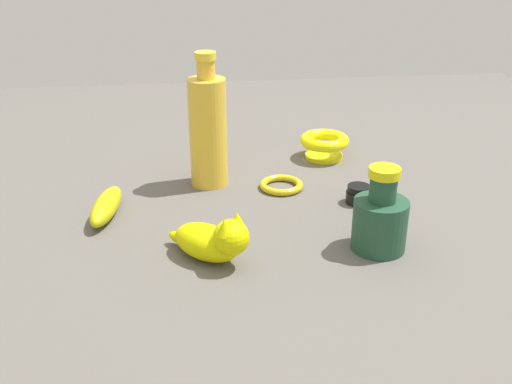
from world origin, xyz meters
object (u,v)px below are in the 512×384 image
bowl (324,143)px  banana (106,206)px  bangle (281,185)px  bottle_short (380,219)px  cat_figurine (213,240)px  bottle_tall (208,130)px  nail_polish_jar (358,194)px

bowl → banana: bearing=117.3°
bangle → bottle_short: 0.29m
cat_figurine → bottle_tall: bottle_tall is taller
bottle_short → cat_figurine: bearing=90.9°
nail_polish_jar → banana: banana is taller
bowl → bottle_short: (-0.41, 0.00, 0.02)m
bangle → bottle_tall: size_ratio=0.33×
banana → bottle_short: bearing=-101.1°
cat_figurine → nail_polish_jar: bearing=-58.4°
bangle → bottle_short: bearing=-155.1°
nail_polish_jar → bottle_tall: (0.13, 0.28, 0.10)m
bangle → bottle_tall: bearing=73.0°
nail_polish_jar → bottle_short: (-0.17, 0.02, 0.04)m
nail_polish_jar → banana: 0.47m
bangle → banana: size_ratio=0.58×
bottle_short → bowl: bearing=-0.6°
nail_polish_jar → bottle_short: 0.18m
cat_figurine → nail_polish_jar: cat_figurine is taller
bottle_tall → bottle_short: bearing=-139.0°
bangle → bowl: bearing=-38.6°
banana → bottle_tall: bearing=-47.1°
bottle_tall → banana: 0.25m
cat_figurine → banana: bearing=46.1°
bowl → bangle: 0.20m
bottle_tall → bottle_short: size_ratio=1.87×
bowl → bangle: bearing=141.4°
bowl → bangle: (-0.15, 0.12, -0.03)m
bottle_short → bottle_tall: bearing=41.0°
bowl → banana: bowl is taller
cat_figurine → banana: size_ratio=0.88×
banana → cat_figurine: bearing=-124.2°
bowl → banana: (-0.24, 0.46, -0.01)m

